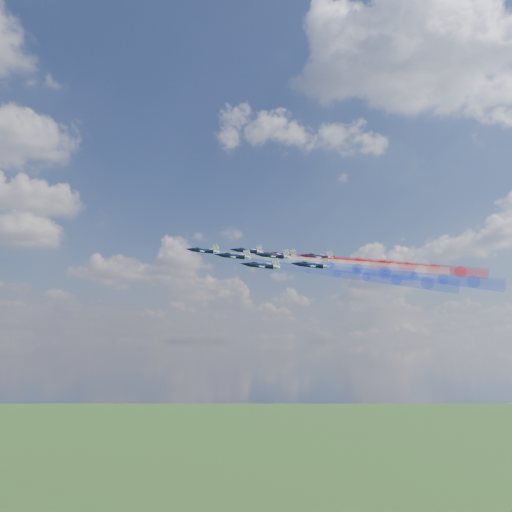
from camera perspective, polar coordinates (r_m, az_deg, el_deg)
jet_lead at (r=162.27m, az=-5.43°, el=0.54°), size 13.89×14.04×6.17m
trail_lead at (r=156.15m, az=3.69°, el=-0.40°), size 32.81×33.31×9.96m
jet_inner_left at (r=150.52m, az=-2.28°, el=-0.02°), size 13.89×14.04×6.17m
trail_inner_left at (r=146.01m, az=7.64°, el=-1.05°), size 32.81×33.31×9.96m
jet_inner_right at (r=168.12m, az=-0.89°, el=0.52°), size 13.89×14.04×6.17m
trail_inner_right at (r=163.99m, az=7.99°, el=-0.38°), size 32.81×33.31×9.96m
jet_outer_left at (r=139.56m, az=0.59°, el=-1.02°), size 13.89×14.04×6.17m
trail_outer_left at (r=136.59m, az=11.34°, el=-2.14°), size 32.81×33.31×9.96m
jet_center_third at (r=155.85m, az=1.79°, el=0.01°), size 13.89×14.04×6.17m
trail_center_third at (r=153.12m, az=11.40°, el=-0.97°), size 32.81×33.31×9.96m
jet_outer_right at (r=173.15m, az=2.64°, el=0.10°), size 13.89×14.04×6.17m
trail_outer_right at (r=170.58m, az=11.29°, el=-0.78°), size 32.81×33.31×9.96m
jet_rear_left at (r=145.79m, az=5.77°, el=-0.96°), size 13.89×14.04×6.17m
trail_rear_left at (r=145.06m, az=16.04°, el=-2.00°), size 32.81×33.31×9.96m
jet_rear_right at (r=164.38m, az=6.38°, el=-0.08°), size 13.89×14.04×6.17m
trail_rear_right at (r=163.62m, az=15.49°, el=-1.00°), size 32.81×33.31×9.96m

